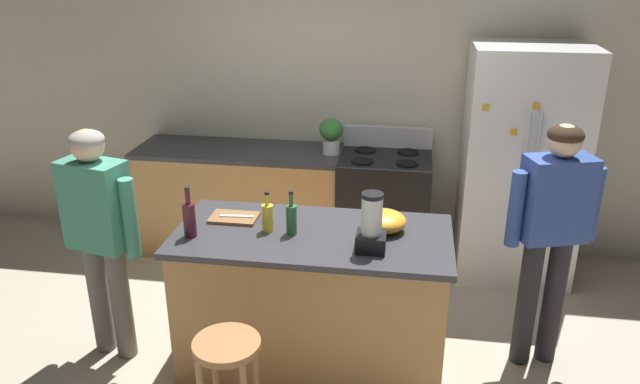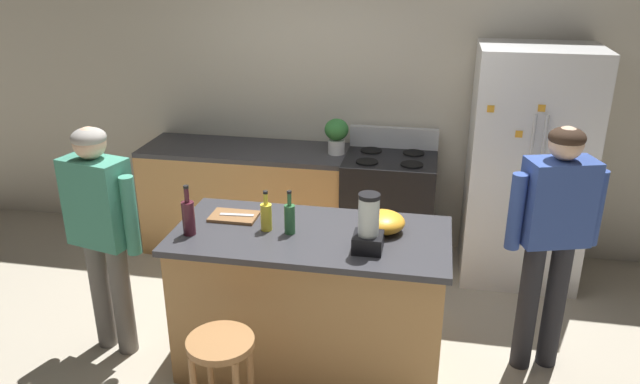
# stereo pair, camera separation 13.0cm
# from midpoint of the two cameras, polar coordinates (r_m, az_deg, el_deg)

# --- Properties ---
(ground_plane) EXTENTS (14.00, 14.00, 0.00)m
(ground_plane) POSITION_cam_midpoint_polar(r_m,az_deg,el_deg) (4.24, 0.12, -15.50)
(ground_plane) COLOR #B2A893
(back_wall) EXTENTS (8.00, 0.10, 2.70)m
(back_wall) POSITION_cam_midpoint_polar(r_m,az_deg,el_deg) (5.44, 4.01, 8.83)
(back_wall) COLOR beige
(back_wall) RESTS_ON ground_plane
(kitchen_island) EXTENTS (1.69, 0.82, 0.95)m
(kitchen_island) POSITION_cam_midpoint_polar(r_m,az_deg,el_deg) (3.97, 0.12, -10.00)
(kitchen_island) COLOR #B7844C
(kitchen_island) RESTS_ON ground_plane
(back_counter_run) EXTENTS (2.00, 0.64, 0.95)m
(back_counter_run) POSITION_cam_midpoint_polar(r_m,az_deg,el_deg) (5.48, -5.09, -0.71)
(back_counter_run) COLOR #B7844C
(back_counter_run) RESTS_ON ground_plane
(refrigerator) EXTENTS (0.90, 0.73, 1.89)m
(refrigerator) POSITION_cam_midpoint_polar(r_m,az_deg,el_deg) (5.14, 19.35, 2.18)
(refrigerator) COLOR silver
(refrigerator) RESTS_ON ground_plane
(stove_range) EXTENTS (0.76, 0.65, 1.13)m
(stove_range) POSITION_cam_midpoint_polar(r_m,az_deg,el_deg) (5.27, 7.09, -1.61)
(stove_range) COLOR black
(stove_range) RESTS_ON ground_plane
(person_by_island_left) EXTENTS (0.59, 0.31, 1.57)m
(person_by_island_left) POSITION_cam_midpoint_polar(r_m,az_deg,el_deg) (4.11, -18.88, -2.65)
(person_by_island_left) COLOR #66605B
(person_by_island_left) RESTS_ON ground_plane
(person_by_sink_right) EXTENTS (0.59, 0.33, 1.63)m
(person_by_sink_right) POSITION_cam_midpoint_polar(r_m,az_deg,el_deg) (3.99, 21.74, -3.17)
(person_by_sink_right) COLOR #26262B
(person_by_sink_right) RESTS_ON ground_plane
(bar_stool) EXTENTS (0.36, 0.36, 0.66)m
(bar_stool) POSITION_cam_midpoint_polar(r_m,az_deg,el_deg) (3.41, -8.02, -15.46)
(bar_stool) COLOR #9E6B3D
(bar_stool) RESTS_ON ground_plane
(potted_plant) EXTENTS (0.20, 0.20, 0.30)m
(potted_plant) POSITION_cam_midpoint_polar(r_m,az_deg,el_deg) (5.12, 2.28, 5.43)
(potted_plant) COLOR silver
(potted_plant) RESTS_ON back_counter_run
(blender_appliance) EXTENTS (0.17, 0.17, 0.35)m
(blender_appliance) POSITION_cam_midpoint_polar(r_m,az_deg,el_deg) (3.48, 5.59, -3.28)
(blender_appliance) COLOR black
(blender_appliance) RESTS_ON kitchen_island
(bottle_olive_oil) EXTENTS (0.07, 0.07, 0.28)m
(bottle_olive_oil) POSITION_cam_midpoint_polar(r_m,az_deg,el_deg) (3.69, -1.83, -2.42)
(bottle_olive_oil) COLOR #2D6638
(bottle_olive_oil) RESTS_ON kitchen_island
(bottle_wine) EXTENTS (0.08, 0.08, 0.32)m
(bottle_wine) POSITION_cam_midpoint_polar(r_m,az_deg,el_deg) (3.74, -11.17, -2.26)
(bottle_wine) COLOR #471923
(bottle_wine) RESTS_ON kitchen_island
(bottle_soda) EXTENTS (0.07, 0.07, 0.26)m
(bottle_soda) POSITION_cam_midpoint_polar(r_m,az_deg,el_deg) (3.75, -4.04, -2.23)
(bottle_soda) COLOR yellow
(bottle_soda) RESTS_ON kitchen_island
(mixing_bowl) EXTENTS (0.28, 0.28, 0.12)m
(mixing_bowl) POSITION_cam_midpoint_polar(r_m,az_deg,el_deg) (3.76, 6.80, -2.78)
(mixing_bowl) COLOR orange
(mixing_bowl) RESTS_ON kitchen_island
(cutting_board) EXTENTS (0.30, 0.20, 0.02)m
(cutting_board) POSITION_cam_midpoint_polar(r_m,az_deg,el_deg) (3.96, -7.08, -2.27)
(cutting_board) COLOR brown
(cutting_board) RESTS_ON kitchen_island
(chef_knife) EXTENTS (0.22, 0.05, 0.01)m
(chef_knife) POSITION_cam_midpoint_polar(r_m,az_deg,el_deg) (3.95, -6.81, -2.13)
(chef_knife) COLOR #B7BABF
(chef_knife) RESTS_ON cutting_board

